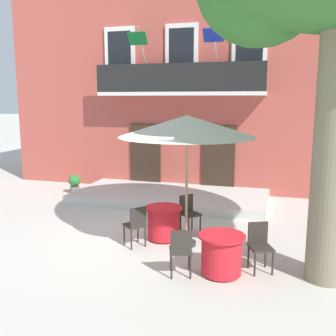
{
  "coord_description": "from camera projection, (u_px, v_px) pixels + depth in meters",
  "views": [
    {
      "loc": [
        3.1,
        -7.87,
        3.2
      ],
      "look_at": [
        0.17,
        2.19,
        1.3
      ],
      "focal_mm": 41.37,
      "sensor_mm": 36.0,
      "label": 1
    }
  ],
  "objects": [
    {
      "name": "ground_plane",
      "position": [
        134.0,
        240.0,
        8.86
      ],
      "size": [
        120.0,
        120.0,
        0.0
      ],
      "primitive_type": "plane",
      "color": "beige"
    },
    {
      "name": "building_facade",
      "position": [
        194.0,
        84.0,
        14.84
      ],
      "size": [
        13.0,
        5.09,
        7.5
      ],
      "color": "#B24C42",
      "rests_on": "ground"
    },
    {
      "name": "entrance_step_platform",
      "position": [
        170.0,
        196.0,
        12.29
      ],
      "size": [
        6.03,
        2.79,
        0.25
      ],
      "primitive_type": "cube",
      "color": "silver",
      "rests_on": "ground"
    },
    {
      "name": "cafe_table_near_tree",
      "position": [
        164.0,
        223.0,
        8.84
      ],
      "size": [
        0.86,
        0.86,
        0.76
      ],
      "color": "red",
      "rests_on": "ground"
    },
    {
      "name": "cafe_chair_near_tree_0",
      "position": [
        189.0,
        211.0,
        9.27
      ],
      "size": [
        0.56,
        0.56,
        0.91
      ],
      "color": "#2D2823",
      "rests_on": "ground"
    },
    {
      "name": "cafe_chair_near_tree_1",
      "position": [
        136.0,
        223.0,
        8.35
      ],
      "size": [
        0.56,
        0.56,
        0.91
      ],
      "color": "#2D2823",
      "rests_on": "ground"
    },
    {
      "name": "cafe_table_middle",
      "position": [
        221.0,
        254.0,
        7.06
      ],
      "size": [
        0.86,
        0.86,
        0.76
      ],
      "color": "red",
      "rests_on": "ground"
    },
    {
      "name": "cafe_chair_middle_0",
      "position": [
        259.0,
        243.0,
        7.22
      ],
      "size": [
        0.53,
        0.53,
        0.91
      ],
      "color": "#2D2823",
      "rests_on": "ground"
    },
    {
      "name": "cafe_chair_middle_1",
      "position": [
        181.0,
        249.0,
        6.94
      ],
      "size": [
        0.5,
        0.5,
        0.91
      ],
      "color": "#2D2823",
      "rests_on": "ground"
    },
    {
      "name": "cafe_umbrella",
      "position": [
        187.0,
        127.0,
        8.08
      ],
      "size": [
        2.9,
        2.9,
        2.85
      ],
      "color": "#997A56",
      "rests_on": "ground"
    },
    {
      "name": "ground_planter_left",
      "position": [
        75.0,
        183.0,
        13.13
      ],
      "size": [
        0.41,
        0.41,
        0.64
      ],
      "color": "slate",
      "rests_on": "ground"
    }
  ]
}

